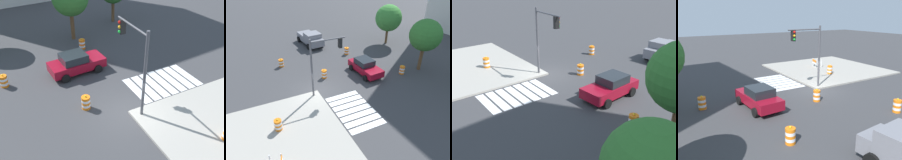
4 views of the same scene
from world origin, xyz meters
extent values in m
plane|color=#38383A|center=(0.00, 0.00, 0.00)|extent=(120.00, 120.00, 0.00)
cube|color=#9E998E|center=(6.00, -6.00, 0.07)|extent=(12.00, 12.00, 0.15)
cube|color=silver|center=(1.75, 1.80, 0.01)|extent=(0.60, 3.20, 0.02)
cube|color=silver|center=(2.50, 1.80, 0.01)|extent=(0.60, 3.20, 0.02)
cube|color=silver|center=(3.25, 1.80, 0.01)|extent=(0.60, 3.20, 0.02)
cube|color=silver|center=(4.00, 1.80, 0.01)|extent=(0.60, 3.20, 0.02)
cube|color=silver|center=(4.75, 1.80, 0.01)|extent=(0.60, 3.20, 0.02)
cube|color=silver|center=(5.50, 1.80, 0.01)|extent=(0.60, 3.20, 0.02)
cube|color=silver|center=(6.25, 1.80, 0.01)|extent=(0.60, 3.20, 0.02)
cube|color=maroon|center=(-1.07, 6.10, 0.68)|extent=(4.41, 2.11, 0.70)
cube|color=#1E2328|center=(-1.32, 6.09, 1.33)|extent=(2.00, 1.72, 0.60)
cylinder|color=black|center=(0.21, 7.14, 0.33)|extent=(0.67, 0.28, 0.66)
cylinder|color=black|center=(0.34, 5.24, 0.33)|extent=(0.67, 0.28, 0.66)
cylinder|color=black|center=(-2.48, 6.97, 0.33)|extent=(0.67, 0.28, 0.66)
cylinder|color=black|center=(-2.36, 5.07, 0.33)|extent=(0.67, 0.28, 0.66)
cube|color=slate|center=(-13.02, 3.41, 0.87)|extent=(2.68, 2.23, 0.90)
cube|color=slate|center=(-10.93, 3.61, 1.17)|extent=(2.08, 2.17, 1.50)
cube|color=slate|center=(-9.84, 3.72, 0.87)|extent=(1.57, 2.02, 0.90)
cylinder|color=black|center=(-10.23, 4.70, 0.42)|extent=(0.86, 0.38, 0.84)
cylinder|color=black|center=(-10.04, 2.67, 0.42)|extent=(0.86, 0.38, 0.84)
cylinder|color=black|center=(-13.42, 2.35, 0.42)|extent=(0.86, 0.38, 0.84)
cylinder|color=orange|center=(-2.18, 1.65, 0.09)|extent=(0.56, 0.56, 0.18)
cylinder|color=white|center=(-2.18, 1.65, 0.27)|extent=(0.56, 0.56, 0.18)
cylinder|color=orange|center=(-2.18, 1.65, 0.45)|extent=(0.56, 0.56, 0.18)
cylinder|color=white|center=(-2.18, 1.65, 0.63)|extent=(0.56, 0.56, 0.18)
cylinder|color=orange|center=(-2.18, 1.65, 0.81)|extent=(0.56, 0.56, 0.18)
sphere|color=yellow|center=(-2.18, 1.65, 0.96)|extent=(0.12, 0.12, 0.12)
cylinder|color=orange|center=(-6.49, 6.63, 0.09)|extent=(0.56, 0.56, 0.18)
cylinder|color=white|center=(-6.49, 6.63, 0.27)|extent=(0.56, 0.56, 0.18)
cylinder|color=orange|center=(-6.49, 6.63, 0.45)|extent=(0.56, 0.56, 0.18)
cylinder|color=white|center=(-6.49, 6.63, 0.63)|extent=(0.56, 0.56, 0.18)
cylinder|color=orange|center=(-6.49, 6.63, 0.81)|extent=(0.56, 0.56, 0.18)
sphere|color=yellow|center=(-6.49, 6.63, 0.96)|extent=(0.12, 0.12, 0.12)
cylinder|color=orange|center=(-6.75, -1.87, 0.09)|extent=(0.56, 0.56, 0.18)
cylinder|color=white|center=(-6.75, -1.87, 0.27)|extent=(0.56, 0.56, 0.18)
cylinder|color=orange|center=(-6.75, -1.87, 0.45)|extent=(0.56, 0.56, 0.18)
cylinder|color=white|center=(-6.75, -1.87, 0.63)|extent=(0.56, 0.56, 0.18)
cylinder|color=orange|center=(-6.75, -1.87, 0.81)|extent=(0.56, 0.56, 0.18)
sphere|color=yellow|center=(-6.75, -1.87, 0.96)|extent=(0.12, 0.12, 0.12)
cylinder|color=orange|center=(0.77, 9.71, 0.09)|extent=(0.56, 0.56, 0.18)
cylinder|color=white|center=(0.77, 9.71, 0.27)|extent=(0.56, 0.56, 0.18)
cylinder|color=orange|center=(0.77, 9.71, 0.45)|extent=(0.56, 0.56, 0.18)
cylinder|color=white|center=(0.77, 9.71, 0.63)|extent=(0.56, 0.56, 0.18)
cylinder|color=orange|center=(0.77, 9.71, 0.81)|extent=(0.56, 0.56, 0.18)
sphere|color=yellow|center=(0.77, 9.71, 0.96)|extent=(0.12, 0.12, 0.12)
cylinder|color=orange|center=(3.65, -4.54, 0.24)|extent=(0.56, 0.56, 0.18)
cylinder|color=white|center=(3.65, -4.54, 0.42)|extent=(0.56, 0.56, 0.18)
cylinder|color=orange|center=(3.65, -4.54, 0.60)|extent=(0.56, 0.56, 0.18)
cylinder|color=white|center=(3.65, -4.54, 0.78)|extent=(0.56, 0.56, 0.18)
cylinder|color=orange|center=(3.65, -4.54, 0.96)|extent=(0.56, 0.56, 0.18)
sphere|color=yellow|center=(3.65, -4.54, 1.11)|extent=(0.12, 0.12, 0.12)
cylinder|color=#4C4C51|center=(0.60, -0.60, 2.90)|extent=(0.18, 0.18, 5.50)
cylinder|color=#4C4C51|center=(0.62, 1.00, 5.35)|extent=(0.16, 3.20, 0.12)
cube|color=black|center=(0.64, 2.12, 4.90)|extent=(0.36, 0.29, 0.90)
sphere|color=red|center=(0.45, 2.12, 5.20)|extent=(0.20, 0.20, 0.20)
sphere|color=#F2A514|center=(0.45, 2.12, 4.90)|extent=(0.20, 0.20, 0.20)
sphere|color=green|center=(0.45, 2.12, 4.60)|extent=(0.20, 0.20, 0.20)
cylinder|color=brown|center=(0.81, 12.13, 1.44)|extent=(0.37, 0.37, 2.87)
camera|label=1|loc=(-6.54, -10.43, 10.73)|focal=40.97mm
camera|label=2|loc=(16.46, -5.80, 11.90)|focal=34.70mm
camera|label=3|loc=(11.83, 17.61, 8.75)|focal=42.75mm
camera|label=4|loc=(-15.95, 12.28, 6.66)|focal=37.49mm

